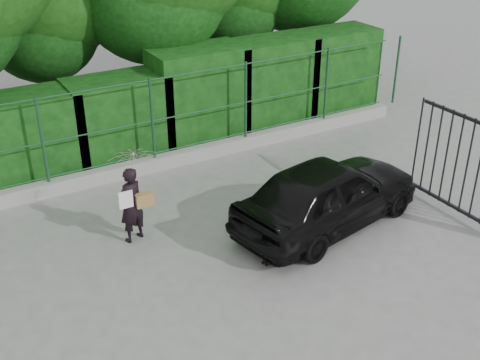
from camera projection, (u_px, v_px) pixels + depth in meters
ground at (243, 283)px, 9.62m from camera, size 80.00×80.00×0.00m
kerb at (138, 167)px, 13.01m from camera, size 14.00×0.25×0.30m
fence at (144, 120)px, 12.62m from camera, size 14.13×0.06×1.80m
hedge at (127, 113)px, 13.45m from camera, size 14.20×1.20×2.27m
woman at (134, 182)px, 10.34m from camera, size 0.89×0.90×1.67m
car at (328, 193)px, 10.92m from camera, size 4.11×2.27×1.32m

